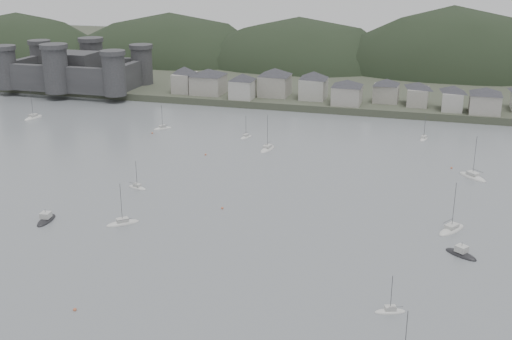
% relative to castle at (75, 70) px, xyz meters
% --- Properties ---
extents(ground, '(900.00, 900.00, 0.00)m').
position_rel_castle_xyz_m(ground, '(120.00, -179.80, -10.96)').
color(ground, slate).
rests_on(ground, ground).
extents(far_shore_land, '(900.00, 250.00, 3.00)m').
position_rel_castle_xyz_m(far_shore_land, '(120.00, 115.20, -9.46)').
color(far_shore_land, '#383D2D').
rests_on(far_shore_land, ground).
extents(forested_ridge, '(851.55, 103.94, 102.57)m').
position_rel_castle_xyz_m(forested_ridge, '(124.83, 89.60, -22.25)').
color(forested_ridge, black).
rests_on(forested_ridge, ground).
extents(castle, '(66.00, 43.00, 20.00)m').
position_rel_castle_xyz_m(castle, '(0.00, 0.00, 0.00)').
color(castle, '#353538').
rests_on(castle, far_shore_land).
extents(waterfront_town, '(451.48, 28.46, 12.92)m').
position_rel_castle_xyz_m(waterfront_town, '(170.59, 3.54, -2.30)').
color(waterfront_town, gray).
rests_on(waterfront_town, far_shore_land).
extents(sailboat_lead, '(7.94, 7.49, 11.33)m').
position_rel_castle_xyz_m(sailboat_lead, '(95.06, -136.92, -10.79)').
color(sailboat_lead, silver).
rests_on(sailboat_lead, ground).
extents(moored_fleet, '(252.74, 168.63, 13.76)m').
position_rel_castle_xyz_m(moored_fleet, '(122.88, -113.32, -10.79)').
color(moored_fleet, silver).
rests_on(moored_fleet, ground).
extents(motor_launch_near, '(8.08, 6.94, 3.89)m').
position_rel_castle_xyz_m(motor_launch_near, '(175.06, -131.59, -10.67)').
color(motor_launch_near, black).
rests_on(motor_launch_near, ground).
extents(motor_launch_far, '(3.91, 8.48, 3.95)m').
position_rel_castle_xyz_m(motor_launch_far, '(75.87, -140.55, -10.68)').
color(motor_launch_far, black).
rests_on(motor_launch_far, ground).
extents(mooring_buoys, '(144.28, 127.67, 0.70)m').
position_rel_castle_xyz_m(mooring_buoys, '(132.11, -115.37, -10.81)').
color(mooring_buoys, '#C46541').
rests_on(mooring_buoys, ground).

